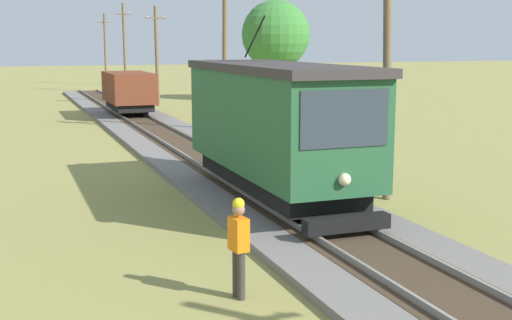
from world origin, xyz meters
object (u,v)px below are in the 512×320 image
(utility_pole_distant, at_px, (125,47))
(track_worker, at_px, (239,243))
(freight_car, at_px, (129,91))
(utility_pole_far, at_px, (157,55))
(tree_right_near, at_px, (276,35))
(red_tram, at_px, (275,124))
(utility_pole_mid, at_px, (225,50))
(utility_pole_horizon, at_px, (105,48))
(utility_pole_near_tram, at_px, (387,51))

(utility_pole_distant, xyz_separation_m, track_worker, (-6.37, -49.23, -2.94))
(freight_car, bearing_deg, utility_pole_distant, 81.00)
(freight_car, bearing_deg, utility_pole_far, 65.24)
(track_worker, xyz_separation_m, tree_right_near, (15.54, 36.95, 3.92))
(red_tram, bearing_deg, utility_pole_mid, 77.57)
(tree_right_near, bearing_deg, track_worker, -112.81)
(red_tram, height_order, utility_pole_far, utility_pole_far)
(utility_pole_distant, bearing_deg, freight_car, -99.00)
(utility_pole_distant, xyz_separation_m, tree_right_near, (9.18, -12.28, 0.98))
(utility_pole_mid, height_order, utility_pole_distant, utility_pole_mid)
(utility_pole_distant, bearing_deg, track_worker, -97.37)
(utility_pole_mid, relative_size, track_worker, 4.37)
(red_tram, bearing_deg, tree_right_near, 68.08)
(utility_pole_horizon, bearing_deg, red_tram, -93.31)
(utility_pole_far, xyz_separation_m, utility_pole_horizon, (0.00, 25.01, 0.21))
(freight_car, height_order, utility_pole_near_tram, utility_pole_near_tram)
(utility_pole_far, relative_size, tree_right_near, 0.91)
(freight_car, relative_size, utility_pole_horizon, 0.72)
(red_tram, distance_m, utility_pole_horizon, 54.92)
(red_tram, relative_size, utility_pole_distant, 1.12)
(red_tram, bearing_deg, utility_pole_near_tram, -6.73)
(utility_pole_near_tram, xyz_separation_m, utility_pole_horizon, (0.00, 55.18, -0.43))
(utility_pole_far, xyz_separation_m, utility_pole_distant, (0.00, 13.16, 0.43))
(red_tram, relative_size, track_worker, 4.79)
(red_tram, bearing_deg, freight_car, 90.01)
(utility_pole_mid, relative_size, utility_pole_horizon, 1.08)
(utility_pole_far, bearing_deg, tree_right_near, 5.51)
(tree_right_near, bearing_deg, utility_pole_mid, -119.39)
(freight_car, distance_m, utility_pole_mid, 9.42)
(red_tram, xyz_separation_m, utility_pole_near_tram, (3.17, -0.37, 1.94))
(utility_pole_far, bearing_deg, utility_pole_horizon, 90.00)
(tree_right_near, bearing_deg, utility_pole_distant, 126.78)
(red_tram, relative_size, utility_pole_near_tram, 1.06)
(red_tram, bearing_deg, utility_pole_distant, 85.78)
(utility_pole_near_tram, bearing_deg, freight_car, 97.76)
(track_worker, bearing_deg, utility_pole_mid, 64.35)
(utility_pole_horizon, relative_size, tree_right_near, 0.97)
(utility_pole_mid, bearing_deg, track_worker, -107.12)
(red_tram, bearing_deg, utility_pole_far, 83.93)
(red_tram, relative_size, tree_right_near, 1.15)
(utility_pole_far, distance_m, track_worker, 36.71)
(red_tram, bearing_deg, utility_pole_horizon, 86.69)
(utility_pole_horizon, bearing_deg, tree_right_near, -69.17)
(utility_pole_far, distance_m, utility_pole_distant, 13.17)
(tree_right_near, bearing_deg, utility_pole_horizon, 110.83)
(utility_pole_distant, bearing_deg, utility_pole_near_tram, -90.00)
(red_tram, distance_m, freight_car, 22.93)
(utility_pole_mid, bearing_deg, utility_pole_horizon, 90.00)
(utility_pole_far, bearing_deg, utility_pole_distant, 90.00)
(utility_pole_near_tram, distance_m, utility_pole_mid, 14.77)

